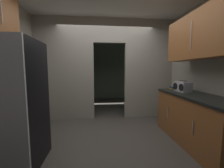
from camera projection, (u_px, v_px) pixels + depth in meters
ground at (110, 139)px, 2.73m from camera, size 20.00×20.00×0.00m
kitchen_overhead_slab at (108, 1)px, 2.82m from camera, size 4.14×6.50×0.06m
kitchen_partition at (106, 67)px, 3.82m from camera, size 3.74×0.12×2.71m
adjoining_room_shell at (104, 70)px, 5.69m from camera, size 3.74×2.71×2.71m
refrigerator at (9, 105)px, 1.91m from camera, size 0.82×0.76×1.76m
lower_cabinet_run at (196, 119)px, 2.53m from camera, size 0.67×1.74×0.91m
upper_cabinet_counterside at (201, 36)px, 2.38m from camera, size 0.36×1.57×0.80m
boombox at (183, 87)px, 2.85m from camera, size 0.21×0.35×0.23m
book_stack at (173, 88)px, 3.26m from camera, size 0.12×0.16×0.06m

